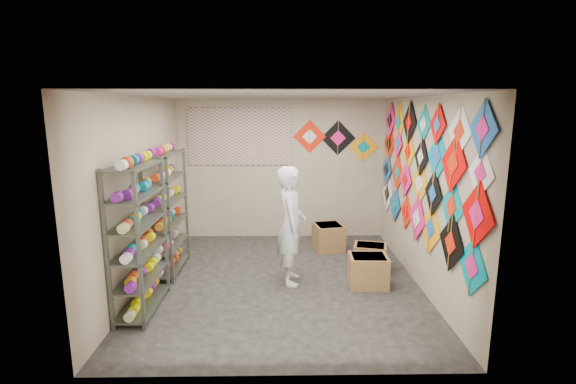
{
  "coord_description": "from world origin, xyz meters",
  "views": [
    {
      "loc": [
        -0.0,
        -5.85,
        2.54
      ],
      "look_at": [
        0.1,
        0.3,
        1.3
      ],
      "focal_mm": 26.0,
      "sensor_mm": 36.0,
      "label": 1
    }
  ],
  "objects_px": {
    "shelf_rack_back": "(167,213)",
    "carton_a": "(368,271)",
    "carton_b": "(370,257)",
    "shopkeeper": "(291,225)",
    "shelf_rack_front": "(139,238)",
    "carton_c": "(328,237)"
  },
  "relations": [
    {
      "from": "shelf_rack_front",
      "to": "carton_a",
      "type": "relative_size",
      "value": 3.48
    },
    {
      "from": "shelf_rack_front",
      "to": "carton_c",
      "type": "xyz_separation_m",
      "value": [
        2.64,
        2.27,
        -0.71
      ]
    },
    {
      "from": "shelf_rack_front",
      "to": "carton_b",
      "type": "bearing_deg",
      "value": 22.01
    },
    {
      "from": "shopkeeper",
      "to": "shelf_rack_front",
      "type": "bearing_deg",
      "value": 113.88
    },
    {
      "from": "shelf_rack_front",
      "to": "carton_b",
      "type": "xyz_separation_m",
      "value": [
        3.19,
        1.29,
        -0.75
      ]
    },
    {
      "from": "carton_c",
      "to": "shelf_rack_back",
      "type": "bearing_deg",
      "value": -170.35
    },
    {
      "from": "shopkeeper",
      "to": "carton_a",
      "type": "xyz_separation_m",
      "value": [
        1.11,
        -0.16,
        -0.64
      ]
    },
    {
      "from": "shopkeeper",
      "to": "carton_b",
      "type": "distance_m",
      "value": 1.51
    },
    {
      "from": "shelf_rack_back",
      "to": "carton_a",
      "type": "xyz_separation_m",
      "value": [
        3.03,
        -0.63,
        -0.72
      ]
    },
    {
      "from": "shelf_rack_back",
      "to": "shelf_rack_front",
      "type": "bearing_deg",
      "value": -90.0
    },
    {
      "from": "carton_c",
      "to": "carton_a",
      "type": "bearing_deg",
      "value": -86.63
    },
    {
      "from": "shopkeeper",
      "to": "carton_a",
      "type": "height_order",
      "value": "shopkeeper"
    },
    {
      "from": "shelf_rack_back",
      "to": "shopkeeper",
      "type": "height_order",
      "value": "shelf_rack_back"
    },
    {
      "from": "carton_c",
      "to": "shopkeeper",
      "type": "bearing_deg",
      "value": -126.97
    },
    {
      "from": "shelf_rack_front",
      "to": "carton_a",
      "type": "bearing_deg",
      "value": 12.38
    },
    {
      "from": "carton_b",
      "to": "shopkeeper",
      "type": "bearing_deg",
      "value": -145.75
    },
    {
      "from": "shelf_rack_back",
      "to": "carton_a",
      "type": "relative_size",
      "value": 3.48
    },
    {
      "from": "carton_a",
      "to": "carton_b",
      "type": "distance_m",
      "value": 0.65
    },
    {
      "from": "carton_a",
      "to": "shelf_rack_front",
      "type": "bearing_deg",
      "value": -165.18
    },
    {
      "from": "shelf_rack_back",
      "to": "carton_b",
      "type": "height_order",
      "value": "shelf_rack_back"
    },
    {
      "from": "shelf_rack_front",
      "to": "shelf_rack_back",
      "type": "xyz_separation_m",
      "value": [
        0.0,
        1.3,
        0.0
      ]
    },
    {
      "from": "carton_a",
      "to": "carton_b",
      "type": "xyz_separation_m",
      "value": [
        0.16,
        0.63,
        -0.02
      ]
    }
  ]
}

